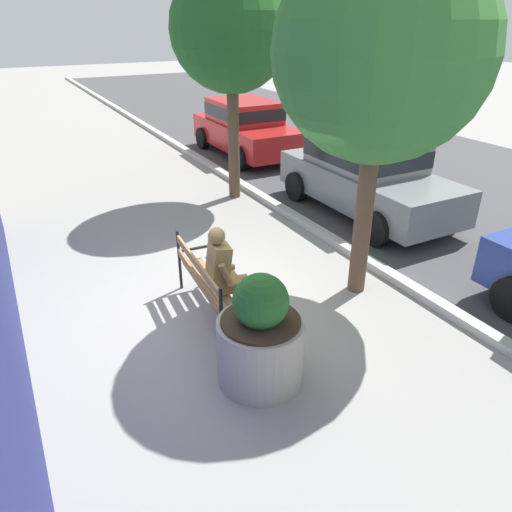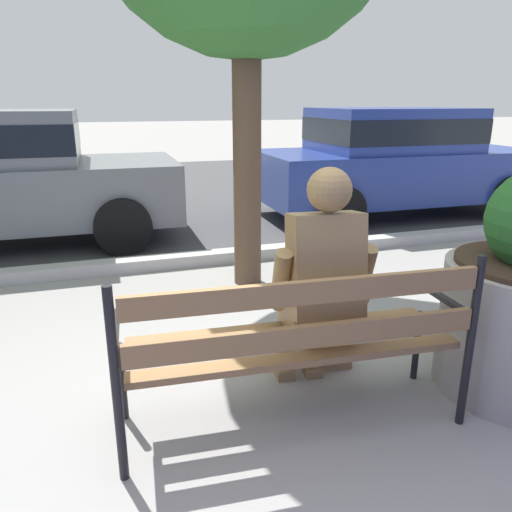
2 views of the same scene
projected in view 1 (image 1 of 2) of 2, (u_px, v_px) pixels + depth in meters
name	position (u px, v px, depth m)	size (l,w,h in m)	color
ground_plane	(205.00, 307.00, 6.77)	(80.00, 80.00, 0.00)	gray
curb_stone	(364.00, 259.00, 7.98)	(60.00, 0.20, 0.12)	#B2AFA8
park_bench	(209.00, 281.00, 6.34)	(1.83, 0.66, 0.95)	olive
bronze_statue_seated	(230.00, 276.00, 6.21)	(0.70, 0.78, 1.37)	olive
concrete_planter	(261.00, 339.00, 5.20)	(0.97, 0.97, 1.33)	gray
street_tree_near_bench	(231.00, 30.00, 9.35)	(2.46, 2.46, 4.72)	brown
street_tree_down_street	(382.00, 53.00, 5.72)	(2.70, 2.70, 4.68)	brown
parked_car_red	(245.00, 126.00, 13.86)	(4.12, 1.96, 1.56)	#B21E1E
parked_car_grey	(366.00, 173.00, 9.67)	(4.12, 1.96, 1.56)	slate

